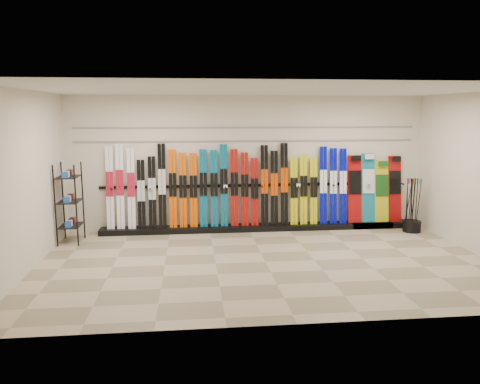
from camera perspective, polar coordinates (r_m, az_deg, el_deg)
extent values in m
plane|color=gray|center=(8.42, 3.13, -8.50)|extent=(8.00, 8.00, 0.00)
plane|color=beige|center=(10.54, 1.03, 3.54)|extent=(8.00, 0.00, 8.00)
plane|color=beige|center=(8.42, -24.73, 1.10)|extent=(0.00, 5.00, 5.00)
plane|color=silver|center=(8.01, 3.34, 12.34)|extent=(8.00, 8.00, 0.00)
cube|color=black|center=(10.61, 2.36, -4.33)|extent=(8.00, 0.40, 0.12)
cube|color=white|center=(10.49, -15.58, 0.47)|extent=(0.17, 0.20, 1.79)
cube|color=white|center=(10.46, -14.42, 0.63)|extent=(0.17, 0.21, 1.84)
cube|color=white|center=(10.43, -13.13, 0.41)|extent=(0.17, 0.20, 1.75)
cube|color=black|center=(10.41, -11.95, -0.26)|extent=(0.17, 0.17, 1.50)
cube|color=black|center=(10.39, -10.66, -0.04)|extent=(0.17, 0.18, 1.57)
cube|color=black|center=(10.36, -9.48, 0.73)|extent=(0.17, 0.21, 1.84)
cube|color=#EC5200|center=(10.36, -8.19, 0.41)|extent=(0.17, 0.19, 1.71)
cube|color=#EC5200|center=(10.35, -6.96, 0.23)|extent=(0.17, 0.19, 1.64)
cube|color=#EC5200|center=(10.35, -5.70, 0.22)|extent=(0.17, 0.19, 1.63)
cube|color=#075B80|center=(10.35, -4.48, 0.47)|extent=(0.17, 0.19, 1.71)
cube|color=#075B80|center=(10.36, -3.18, 0.44)|extent=(0.17, 0.19, 1.69)
cube|color=#075B80|center=(10.37, -1.98, 0.81)|extent=(0.17, 0.21, 1.82)
cube|color=#A80D09|center=(10.39, -0.69, 0.52)|extent=(0.17, 0.19, 1.71)
cube|color=#A80D09|center=(10.42, 0.58, 0.34)|extent=(0.17, 0.19, 1.63)
cube|color=#A80D09|center=(10.45, 1.79, 0.02)|extent=(0.17, 0.17, 1.51)
cube|color=black|center=(10.48, 3.00, 0.81)|extent=(0.17, 0.20, 1.79)
cube|color=black|center=(10.52, 4.19, 0.49)|extent=(0.17, 0.19, 1.66)
cube|color=black|center=(10.56, 5.42, 0.97)|extent=(0.17, 0.21, 1.83)
cube|color=#D0CD0D|center=(10.61, 6.60, 0.10)|extent=(0.17, 0.17, 1.51)
cube|color=#D0CD0D|center=(10.66, 7.76, 0.29)|extent=(0.17, 0.18, 1.57)
cube|color=#D0CD0D|center=(10.72, 8.97, 0.18)|extent=(0.17, 0.17, 1.52)
cube|color=#040AAD|center=(10.77, 10.12, 0.81)|extent=(0.17, 0.20, 1.75)
cube|color=#040AAD|center=(10.84, 11.30, 0.73)|extent=(0.17, 0.19, 1.71)
cube|color=#040AAD|center=(10.91, 12.44, 0.72)|extent=(0.17, 0.19, 1.70)
cube|color=#990C0C|center=(11.06, 13.81, 0.36)|extent=(0.32, 0.24, 1.54)
cube|color=#14728C|center=(11.17, 15.36, 0.47)|extent=(0.32, 0.24, 1.58)
cube|color=gold|center=(11.29, 16.87, 0.07)|extent=(0.33, 0.22, 1.41)
cube|color=#990C0C|center=(11.42, 18.35, 0.37)|extent=(0.30, 0.23, 1.52)
cube|color=black|center=(10.07, -20.07, -1.30)|extent=(0.40, 0.60, 1.62)
cylinder|color=black|center=(11.12, 20.21, -3.93)|extent=(0.39, 0.39, 0.25)
cylinder|color=black|center=(11.02, 20.16, -1.47)|extent=(0.05, 0.07, 1.18)
cylinder|color=black|center=(11.04, 19.64, -1.42)|extent=(0.02, 0.05, 1.18)
cylinder|color=black|center=(10.98, 19.79, -1.48)|extent=(0.10, 0.14, 1.17)
cylinder|color=black|center=(11.02, 20.92, -1.51)|extent=(0.13, 0.09, 1.18)
cylinder|color=black|center=(11.03, 19.71, -1.43)|extent=(0.06, 0.02, 1.18)
cylinder|color=black|center=(11.05, 20.03, -1.43)|extent=(0.05, 0.14, 1.18)
cylinder|color=black|center=(10.97, 20.21, -1.51)|extent=(0.08, 0.06, 1.18)
cylinder|color=black|center=(11.08, 20.39, -1.42)|extent=(0.03, 0.10, 1.18)
cylinder|color=black|center=(10.97, 20.22, -1.52)|extent=(0.07, 0.13, 1.18)
cylinder|color=black|center=(11.14, 20.37, -1.36)|extent=(0.06, 0.09, 1.18)
cylinder|color=black|center=(11.06, 20.69, -1.46)|extent=(0.05, 0.09, 1.18)
cube|color=gray|center=(10.48, 1.05, 6.25)|extent=(7.60, 0.02, 0.03)
cube|color=gray|center=(10.46, 1.06, 7.89)|extent=(7.60, 0.02, 0.03)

